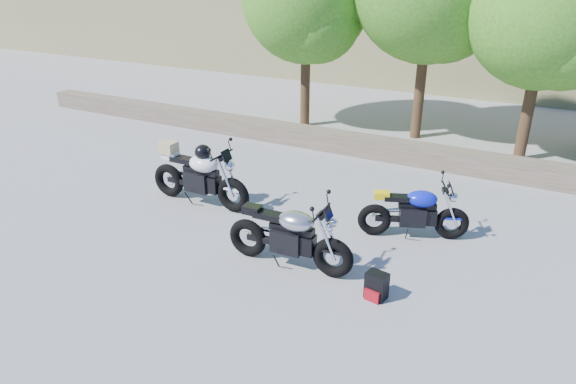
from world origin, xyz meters
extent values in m
plane|color=gray|center=(0.00, 0.00, 0.00)|extent=(90.00, 90.00, 0.00)
cube|color=brown|center=(0.00, 5.50, 0.25)|extent=(22.00, 0.55, 0.50)
cylinder|color=#382314|center=(-2.50, 7.20, 1.51)|extent=(0.28, 0.28, 3.02)
sphere|color=#386B17|center=(-2.00, 6.90, 3.13)|extent=(2.38, 2.38, 2.38)
cylinder|color=#382314|center=(0.80, 7.60, 1.68)|extent=(0.28, 0.28, 3.36)
sphere|color=#386B17|center=(1.30, 7.30, 3.48)|extent=(2.64, 2.64, 2.64)
cylinder|color=#382314|center=(3.60, 7.00, 1.46)|extent=(0.28, 0.28, 2.91)
sphere|color=#386B17|center=(3.60, 7.00, 3.64)|extent=(3.54, 3.54, 3.54)
sphere|color=#386B17|center=(4.10, 6.70, 3.02)|extent=(2.29, 2.29, 2.29)
torus|color=black|center=(1.55, -0.07, 0.33)|extent=(0.68, 0.20, 0.67)
torus|color=black|center=(0.05, -0.15, 0.33)|extent=(0.68, 0.20, 0.67)
cylinder|color=silver|center=(1.55, -0.07, 0.33)|extent=(0.23, 0.05, 0.23)
cylinder|color=silver|center=(0.05, -0.15, 0.33)|extent=(0.23, 0.05, 0.23)
cube|color=black|center=(0.78, -0.11, 0.46)|extent=(0.52, 0.34, 0.38)
cube|color=black|center=(0.85, -0.11, 0.69)|extent=(0.74, 0.20, 0.10)
ellipsoid|color=#ADACB1|center=(0.93, -0.10, 0.84)|extent=(0.62, 0.44, 0.32)
cube|color=black|center=(0.47, -0.13, 0.84)|extent=(0.53, 0.26, 0.09)
cube|color=black|center=(0.15, -0.14, 0.88)|extent=(0.30, 0.22, 0.14)
cylinder|color=black|center=(1.35, -0.08, 1.08)|extent=(0.07, 0.69, 0.03)
sphere|color=silver|center=(1.51, -0.07, 0.90)|extent=(0.19, 0.19, 0.19)
torus|color=black|center=(-1.10, 1.16, 0.36)|extent=(0.71, 0.18, 0.71)
torus|color=black|center=(-2.71, 1.15, 0.36)|extent=(0.71, 0.18, 0.71)
cylinder|color=silver|center=(-1.10, 1.16, 0.36)|extent=(0.25, 0.04, 0.25)
cylinder|color=silver|center=(-2.71, 1.15, 0.36)|extent=(0.25, 0.04, 0.25)
cube|color=black|center=(-1.93, 1.15, 0.49)|extent=(0.54, 0.33, 0.40)
cube|color=black|center=(-1.85, 1.15, 0.74)|extent=(0.78, 0.18, 0.11)
ellipsoid|color=silver|center=(-1.77, 1.15, 0.89)|extent=(0.64, 0.43, 0.34)
cube|color=black|center=(-2.26, 1.15, 0.89)|extent=(0.56, 0.25, 0.10)
cube|color=silver|center=(-2.60, 1.15, 0.94)|extent=(0.31, 0.22, 0.15)
cylinder|color=black|center=(-1.32, 1.16, 1.15)|extent=(0.04, 0.74, 0.04)
sphere|color=silver|center=(-1.15, 1.16, 0.96)|extent=(0.20, 0.20, 0.20)
ellipsoid|color=black|center=(-1.77, 1.15, 1.14)|extent=(0.31, 0.33, 0.30)
cube|color=tan|center=(-2.64, 1.15, 1.09)|extent=(0.33, 0.29, 0.22)
torus|color=black|center=(2.93, 2.04, 0.30)|extent=(0.62, 0.36, 0.60)
torus|color=black|center=(1.67, 1.54, 0.30)|extent=(0.62, 0.36, 0.60)
cylinder|color=silver|center=(2.93, 2.04, 0.30)|extent=(0.21, 0.11, 0.21)
cylinder|color=silver|center=(1.67, 1.54, 0.30)|extent=(0.21, 0.11, 0.21)
cube|color=black|center=(2.29, 1.78, 0.41)|extent=(0.52, 0.43, 0.34)
cube|color=black|center=(2.35, 1.80, 0.62)|extent=(0.67, 0.38, 0.09)
ellipsoid|color=#0C18BD|center=(2.41, 1.83, 0.75)|extent=(0.64, 0.54, 0.29)
cube|color=black|center=(2.02, 1.67, 0.75)|extent=(0.51, 0.37, 0.08)
cube|color=yellow|center=(1.76, 1.57, 0.79)|extent=(0.31, 0.27, 0.12)
cylinder|color=black|center=(2.76, 1.97, 0.97)|extent=(0.26, 0.59, 0.03)
sphere|color=silver|center=(2.90, 2.02, 0.81)|extent=(0.17, 0.17, 0.17)
cube|color=black|center=(2.35, -0.29, 0.21)|extent=(0.34, 0.27, 0.42)
cube|color=maroon|center=(2.32, -0.42, 0.09)|extent=(0.24, 0.09, 0.17)
camera|label=1|loc=(4.14, -6.45, 4.49)|focal=32.00mm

